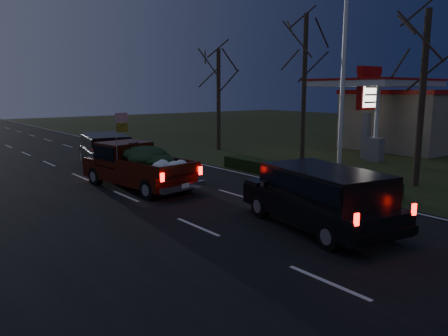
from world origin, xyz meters
TOP-DOWN VIEW (x-y plane):
  - ground at (0.00, 0.00)m, footprint 120.00×120.00m
  - road_asphalt at (0.00, 0.00)m, footprint 14.00×120.00m
  - hedge_row at (7.80, 3.00)m, footprint 1.00×10.00m
  - light_pole at (9.50, 2.00)m, footprint 0.50×0.90m
  - gas_price_pylon at (16.00, 4.99)m, footprint 2.00×0.41m
  - gas_station_building at (24.00, 6.00)m, footprint 10.00×7.00m
  - gas_canopy at (18.00, 6.00)m, footprint 7.10×6.10m
  - bare_tree_near at (11.00, -1.00)m, footprint 3.60×3.60m
  - bare_tree_mid at (12.50, 7.00)m, footprint 3.60×3.60m
  - bare_tree_far at (11.50, 14.00)m, footprint 3.60×3.60m
  - pickup_truck at (1.09, 6.08)m, footprint 2.88×5.78m
  - lead_suv at (2.26, 12.20)m, footprint 3.07×5.35m
  - rear_suv at (2.85, -2.43)m, footprint 3.16×5.60m

SIDE VIEW (x-z plane):
  - ground at x=0.00m, z-range 0.00..0.00m
  - road_asphalt at x=0.00m, z-range 0.00..0.02m
  - hedge_row at x=7.80m, z-range 0.00..0.60m
  - pickup_truck at x=1.09m, z-range -0.36..2.54m
  - lead_suv at x=2.26m, z-range 0.37..1.82m
  - rear_suv at x=2.85m, z-range 0.39..1.91m
  - gas_station_building at x=24.00m, z-range 0.00..4.00m
  - gas_price_pylon at x=16.00m, z-range 0.98..6.56m
  - gas_canopy at x=18.00m, z-range 1.91..6.79m
  - bare_tree_far at x=11.50m, z-range 1.73..8.73m
  - light_pole at x=9.50m, z-range 0.90..10.06m
  - bare_tree_near at x=11.00m, z-range 1.85..9.35m
  - bare_tree_mid at x=12.50m, z-range 2.10..10.60m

